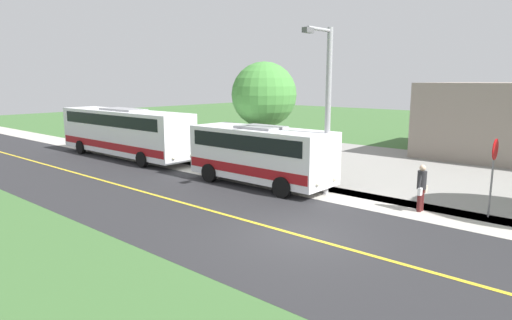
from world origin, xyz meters
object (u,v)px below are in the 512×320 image
(shuttle_bus_front, at_px, (261,152))
(street_light_pole, at_px, (326,104))
(pedestrian_with_bags, at_px, (422,186))
(tree_curbside, at_px, (264,95))
(stop_sign, at_px, (494,164))
(transit_bus_rear, at_px, (124,131))

(shuttle_bus_front, height_order, street_light_pole, street_light_pole)
(pedestrian_with_bags, relative_size, tree_curbside, 0.30)
(pedestrian_with_bags, bearing_deg, stop_sign, 112.33)
(stop_sign, relative_size, street_light_pole, 0.41)
(street_light_pole, bearing_deg, shuttle_bus_front, -84.25)
(pedestrian_with_bags, bearing_deg, street_light_pole, -85.14)
(pedestrian_with_bags, height_order, stop_sign, stop_sign)
(shuttle_bus_front, height_order, stop_sign, stop_sign)
(stop_sign, relative_size, tree_curbside, 0.49)
(pedestrian_with_bags, height_order, street_light_pole, street_light_pole)
(shuttle_bus_front, xyz_separation_m, tree_curbside, (-2.87, -2.20, 2.56))
(transit_bus_rear, xyz_separation_m, tree_curbside, (-2.93, 9.16, 2.38))
(stop_sign, bearing_deg, street_light_pole, -78.78)
(pedestrian_with_bags, xyz_separation_m, stop_sign, (-0.89, 2.17, 0.99))
(shuttle_bus_front, bearing_deg, pedestrian_with_bags, 95.26)
(tree_curbside, bearing_deg, pedestrian_with_bags, 77.13)
(pedestrian_with_bags, bearing_deg, tree_curbside, -102.87)
(street_light_pole, bearing_deg, stop_sign, 101.22)
(transit_bus_rear, relative_size, street_light_pole, 1.62)
(shuttle_bus_front, height_order, pedestrian_with_bags, shuttle_bus_front)
(transit_bus_rear, bearing_deg, stop_sign, 94.45)
(stop_sign, bearing_deg, transit_bus_rear, -85.55)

